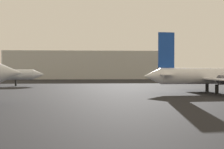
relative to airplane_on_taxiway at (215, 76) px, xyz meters
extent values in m
cone|color=silver|center=(-34.27, -15.74, 0.80)|extent=(4.36, 4.05, 3.57)
cylinder|color=white|center=(0.37, 0.03, -0.01)|extent=(22.33, 5.02, 3.06)
cone|color=white|center=(-12.33, -1.10, -0.01)|extent=(3.62, 3.35, 3.06)
cube|color=white|center=(-0.73, -0.07, -0.47)|extent=(6.81, 21.26, 0.23)
cube|color=white|center=(-10.19, -0.91, 0.29)|extent=(2.98, 8.15, 0.15)
cube|color=#1947B2|center=(-9.71, -0.87, 4.79)|extent=(3.05, 0.55, 6.54)
cylinder|color=#4C4C54|center=(-0.43, 3.95, -0.62)|extent=(2.99, 1.96, 1.71)
cube|color=black|center=(-0.90, 1.83, -2.40)|extent=(0.52, 0.52, 1.71)
cube|color=black|center=(-0.57, -1.96, -2.40)|extent=(0.52, 0.52, 1.71)
cone|color=silver|center=(-37.93, 24.88, -0.20)|extent=(3.18, 2.93, 2.70)
cube|color=black|center=(-43.86, 24.41, -2.40)|extent=(0.47, 0.47, 1.69)
cube|color=#B7B7B2|center=(-25.29, 83.31, 2.97)|extent=(74.44, 22.79, 12.43)
camera|label=1|loc=(-22.89, -53.80, 1.35)|focal=46.55mm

